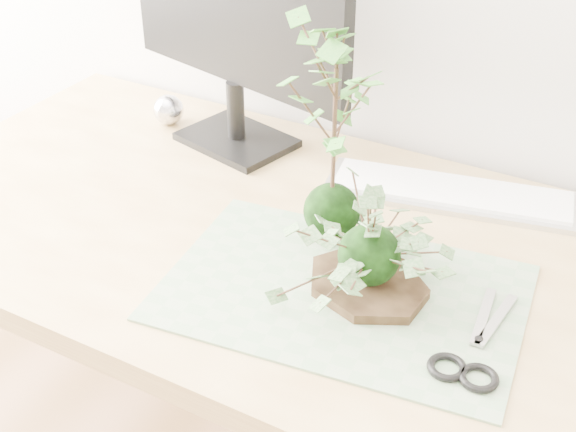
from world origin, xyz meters
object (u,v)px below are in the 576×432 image
object	(u,v)px
maple_kokedama	(336,83)
keyboard	(451,193)
ivy_kokedama	(371,230)
desk	(350,301)
monitor	(234,9)

from	to	relation	value
maple_kokedama	keyboard	xyz separation A→B (m)	(0.12, 0.20, -0.25)
ivy_kokedama	keyboard	bearing A→B (deg)	87.04
desk	monitor	bearing A→B (deg)	146.57
maple_kokedama	keyboard	size ratio (longest dim) A/B	0.83
ivy_kokedama	monitor	xyz separation A→B (m)	(-0.40, 0.30, 0.15)
monitor	maple_kokedama	bearing A→B (deg)	-20.31
desk	keyboard	distance (m)	0.26
ivy_kokedama	maple_kokedama	xyz separation A→B (m)	(-0.11, 0.10, 0.15)
maple_kokedama	monitor	size ratio (longest dim) A/B	0.73
maple_kokedama	monitor	xyz separation A→B (m)	(-0.29, 0.20, 0.00)
ivy_kokedama	keyboard	distance (m)	0.32
monitor	keyboard	bearing A→B (deg)	14.01
ivy_kokedama	keyboard	xyz separation A→B (m)	(0.02, 0.30, -0.10)
desk	monitor	xyz separation A→B (m)	(-0.35, 0.23, 0.34)
maple_kokedama	monitor	distance (m)	0.35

